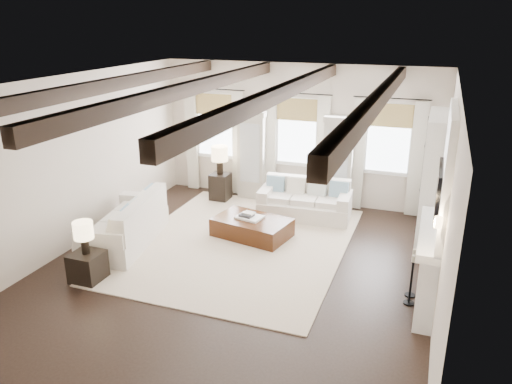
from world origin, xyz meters
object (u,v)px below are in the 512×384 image
(sofa_left, at_px, (128,226))
(side_table_back, at_px, (220,187))
(side_table_front, at_px, (88,267))
(sofa_back, at_px, (305,202))
(ottoman, at_px, (252,228))

(sofa_left, relative_size, side_table_back, 3.56)
(side_table_front, xyz_separation_m, side_table_back, (0.48, 4.31, 0.08))
(sofa_back, xyz_separation_m, side_table_front, (-2.66, -3.96, -0.09))
(side_table_front, distance_m, side_table_back, 4.34)
(ottoman, height_order, side_table_back, side_table_back)
(ottoman, bearing_deg, side_table_back, 141.07)
(sofa_back, xyz_separation_m, sofa_left, (-2.83, -2.52, 0.04))
(sofa_left, bearing_deg, ottoman, 28.30)
(ottoman, height_order, side_table_front, side_table_front)
(sofa_back, xyz_separation_m, side_table_back, (-2.18, 0.36, -0.01))
(side_table_front, bearing_deg, sofa_left, 96.76)
(ottoman, distance_m, side_table_back, 2.28)
(sofa_back, bearing_deg, side_table_front, -123.87)
(sofa_back, distance_m, ottoman, 1.56)
(side_table_front, relative_size, side_table_back, 0.76)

